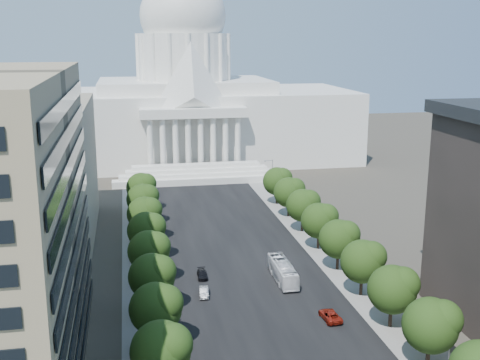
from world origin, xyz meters
TOP-DOWN VIEW (x-y plane):
  - road_asphalt at (0.00, 90.00)m, footprint 30.00×260.00m
  - sidewalk_left at (-19.00, 90.00)m, footprint 8.00×260.00m
  - sidewalk_right at (19.00, 90.00)m, footprint 8.00×260.00m
  - capitol at (0.00, 184.89)m, footprint 120.00×56.00m
  - tree_l_c at (-17.66, 35.81)m, footprint 7.79×7.60m
  - tree_l_d at (-17.66, 47.81)m, footprint 7.79×7.60m
  - tree_l_e at (-17.66, 59.81)m, footprint 7.79×7.60m
  - tree_l_f at (-17.66, 71.81)m, footprint 7.79×7.60m
  - tree_l_g at (-17.66, 83.81)m, footprint 7.79×7.60m
  - tree_l_h at (-17.66, 95.81)m, footprint 7.79×7.60m
  - tree_l_i at (-17.66, 107.81)m, footprint 7.79×7.60m
  - tree_l_j at (-17.66, 119.81)m, footprint 7.79×7.60m
  - tree_r_c at (18.34, 35.81)m, footprint 7.79×7.60m
  - tree_r_d at (18.34, 47.81)m, footprint 7.79×7.60m
  - tree_r_e at (18.34, 59.81)m, footprint 7.79×7.60m
  - tree_r_f at (18.34, 71.81)m, footprint 7.79×7.60m
  - tree_r_g at (18.34, 83.81)m, footprint 7.79×7.60m
  - tree_r_h at (18.34, 95.81)m, footprint 7.79×7.60m
  - tree_r_i at (18.34, 107.81)m, footprint 7.79×7.60m
  - tree_r_j at (18.34, 119.81)m, footprint 7.79×7.60m
  - streetlight_b at (19.90, 35.00)m, footprint 2.61×0.44m
  - streetlight_c at (19.90, 60.00)m, footprint 2.61×0.44m
  - streetlight_d at (19.90, 85.00)m, footprint 2.61×0.44m
  - streetlight_e at (19.90, 110.00)m, footprint 2.61×0.44m
  - streetlight_f at (19.90, 135.00)m, footprint 2.61×0.44m
  - car_silver at (-8.98, 64.58)m, footprint 1.95×4.50m
  - car_red at (9.57, 51.81)m, footprint 2.79×5.49m
  - car_dark_b at (-8.25, 72.68)m, footprint 1.99×4.54m
  - city_bus at (6.21, 68.76)m, footprint 3.08×12.82m

SIDE VIEW (x-z plane):
  - road_asphalt at x=0.00m, z-range -0.01..0.01m
  - sidewalk_left at x=-19.00m, z-range -0.01..0.01m
  - sidewalk_right at x=19.00m, z-range -0.01..0.01m
  - car_dark_b at x=-8.25m, z-range 0.00..1.30m
  - car_silver at x=-8.98m, z-range 0.00..1.44m
  - car_red at x=9.57m, z-range 0.00..1.49m
  - city_bus at x=6.21m, z-range 0.00..3.56m
  - streetlight_b at x=19.90m, z-range 1.32..10.32m
  - streetlight_c at x=19.90m, z-range 1.32..10.32m
  - streetlight_d at x=19.90m, z-range 1.32..10.32m
  - streetlight_e at x=19.90m, z-range 1.32..10.32m
  - streetlight_f at x=19.90m, z-range 1.32..10.32m
  - tree_l_c at x=-17.66m, z-range 1.47..11.44m
  - tree_l_d at x=-17.66m, z-range 1.47..11.44m
  - tree_l_e at x=-17.66m, z-range 1.47..11.44m
  - tree_l_f at x=-17.66m, z-range 1.47..11.44m
  - tree_l_g at x=-17.66m, z-range 1.47..11.44m
  - tree_l_h at x=-17.66m, z-range 1.47..11.44m
  - tree_l_i at x=-17.66m, z-range 1.47..11.44m
  - tree_l_j at x=-17.66m, z-range 1.47..11.44m
  - tree_r_c at x=18.34m, z-range 1.47..11.44m
  - tree_r_d at x=18.34m, z-range 1.47..11.44m
  - tree_r_e at x=18.34m, z-range 1.47..11.44m
  - tree_r_f at x=18.34m, z-range 1.47..11.44m
  - tree_r_g at x=18.34m, z-range 1.47..11.44m
  - tree_r_h at x=18.34m, z-range 1.47..11.44m
  - tree_r_i at x=18.34m, z-range 1.47..11.44m
  - tree_r_j at x=18.34m, z-range 1.47..11.44m
  - capitol at x=0.00m, z-range -16.49..56.51m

